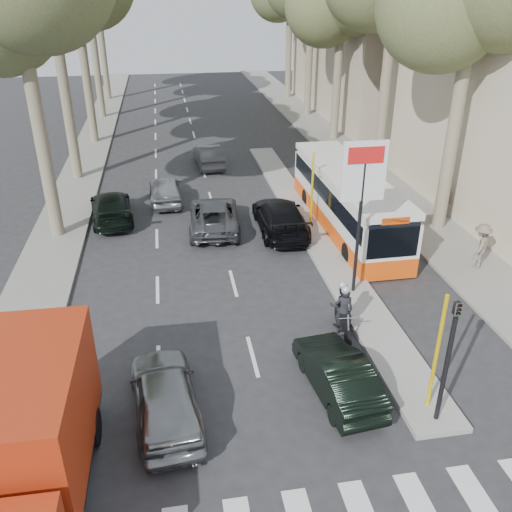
# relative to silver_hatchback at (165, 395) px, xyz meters

# --- Properties ---
(ground) EXTENTS (120.00, 120.00, 0.00)m
(ground) POSITION_rel_silver_hatchback_xyz_m (3.50, 0.12, -0.70)
(ground) COLOR #28282B
(ground) RESTS_ON ground
(sidewalk_right) EXTENTS (3.20, 70.00, 0.12)m
(sidewalk_right) POSITION_rel_silver_hatchback_xyz_m (12.10, 25.12, -0.64)
(sidewalk_right) COLOR gray
(sidewalk_right) RESTS_ON ground
(median_left) EXTENTS (2.40, 64.00, 0.12)m
(median_left) POSITION_rel_silver_hatchback_xyz_m (-4.50, 28.12, -0.64)
(median_left) COLOR gray
(median_left) RESTS_ON ground
(traffic_island) EXTENTS (1.50, 26.00, 0.16)m
(traffic_island) POSITION_rel_silver_hatchback_xyz_m (6.75, 11.12, -0.62)
(traffic_island) COLOR gray
(traffic_island) RESTS_ON ground
(building_far) EXTENTS (11.00, 20.00, 16.00)m
(building_far) POSITION_rel_silver_hatchback_xyz_m (19.00, 34.12, 7.30)
(building_far) COLOR #B7A88E
(building_far) RESTS_ON ground
(billboard) EXTENTS (1.50, 12.10, 5.60)m
(billboard) POSITION_rel_silver_hatchback_xyz_m (6.75, 5.12, 3.01)
(billboard) COLOR yellow
(billboard) RESTS_ON ground
(traffic_light_island) EXTENTS (0.16, 0.41, 3.60)m
(traffic_light_island) POSITION_rel_silver_hatchback_xyz_m (6.75, -1.38, 1.79)
(traffic_light_island) COLOR black
(traffic_light_island) RESTS_ON ground
(silver_hatchback) EXTENTS (2.04, 4.22, 1.39)m
(silver_hatchback) POSITION_rel_silver_hatchback_xyz_m (0.00, 0.00, 0.00)
(silver_hatchback) COLOR gray
(silver_hatchback) RESTS_ON ground
(dark_hatchback) EXTENTS (1.72, 3.85, 1.23)m
(dark_hatchback) POSITION_rel_silver_hatchback_xyz_m (4.61, 0.19, -0.08)
(dark_hatchback) COLOR black
(dark_hatchback) RESTS_ON ground
(queue_car_a) EXTENTS (2.51, 4.85, 1.31)m
(queue_car_a) POSITION_rel_silver_hatchback_xyz_m (2.40, 11.77, -0.04)
(queue_car_a) COLOR #4D5055
(queue_car_a) RESTS_ON ground
(queue_car_b) EXTENTS (2.11, 5.01, 1.44)m
(queue_car_b) POSITION_rel_silver_hatchback_xyz_m (5.30, 10.96, 0.03)
(queue_car_b) COLOR black
(queue_car_b) RESTS_ON ground
(queue_car_c) EXTENTS (1.71, 3.99, 1.34)m
(queue_car_c) POSITION_rel_silver_hatchback_xyz_m (0.31, 15.57, -0.02)
(queue_car_c) COLOR #9C9FA4
(queue_car_c) RESTS_ON ground
(queue_car_d) EXTENTS (1.67, 4.11, 1.33)m
(queue_car_d) POSITION_rel_silver_hatchback_xyz_m (3.00, 21.23, -0.03)
(queue_car_d) COLOR #44474B
(queue_car_d) RESTS_ON ground
(queue_car_e) EXTENTS (2.33, 4.68, 1.31)m
(queue_car_e) POSITION_rel_silver_hatchback_xyz_m (-2.25, 13.58, -0.04)
(queue_car_e) COLOR black
(queue_car_e) RESTS_ON ground
(red_truck) EXTENTS (2.40, 6.09, 3.23)m
(red_truck) POSITION_rel_silver_hatchback_xyz_m (-2.80, -2.18, 1.01)
(red_truck) COLOR black
(red_truck) RESTS_ON ground
(city_bus) EXTENTS (2.35, 10.27, 2.70)m
(city_bus) POSITION_rel_silver_hatchback_xyz_m (8.30, 10.84, 0.73)
(city_bus) COLOR #F24F0D
(city_bus) RESTS_ON ground
(motorcycle) EXTENTS (0.78, 2.07, 1.76)m
(motorcycle) POSITION_rel_silver_hatchback_xyz_m (5.63, 3.00, 0.10)
(motorcycle) COLOR black
(motorcycle) RESTS_ON ground
(pedestrian_near) EXTENTS (0.58, 0.98, 1.59)m
(pedestrian_near) POSITION_rel_silver_hatchback_xyz_m (13.21, 11.27, 0.22)
(pedestrian_near) COLOR #473955
(pedestrian_near) RESTS_ON sidewalk_right
(pedestrian_far) EXTENTS (1.18, 1.17, 1.79)m
(pedestrian_far) POSITION_rel_silver_hatchback_xyz_m (12.14, 6.13, 0.32)
(pedestrian_far) COLOR #716654
(pedestrian_far) RESTS_ON sidewalk_right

